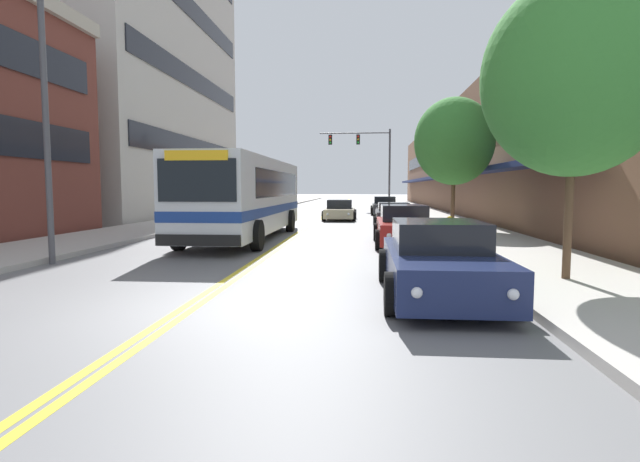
{
  "coord_description": "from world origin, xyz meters",
  "views": [
    {
      "loc": [
        2.92,
        -7.75,
        2.0
      ],
      "look_at": [
        0.15,
        23.12,
        -0.67
      ],
      "focal_mm": 28.0,
      "sensor_mm": 36.0,
      "label": 1
    }
  ],
  "objects": [
    {
      "name": "car_red_parked_right_end",
      "position": [
        4.29,
        9.89,
        0.65
      ],
      "size": [
        2.06,
        4.89,
        1.41
      ],
      "color": "maroon",
      "rests_on": "ground_plane"
    },
    {
      "name": "centre_line",
      "position": [
        0.0,
        37.0,
        0.0
      ],
      "size": [
        0.34,
        106.0,
        0.01
      ],
      "color": "yellow",
      "rests_on": "ground_plane"
    },
    {
      "name": "car_dark_grey_parked_right_far",
      "position": [
        4.41,
        30.33,
        0.63
      ],
      "size": [
        2.07,
        4.39,
        1.37
      ],
      "color": "#38383D",
      "rests_on": "ground_plane"
    },
    {
      "name": "car_charcoal_parked_right_mid",
      "position": [
        4.41,
        18.3,
        0.59
      ],
      "size": [
        2.05,
        4.38,
        1.25
      ],
      "color": "#232328",
      "rests_on": "ground_plane"
    },
    {
      "name": "street_tree_right_near",
      "position": [
        7.03,
        2.75,
        4.19
      ],
      "size": [
        3.59,
        3.59,
        6.01
      ],
      "color": "brown",
      "rests_on": "sidewalk_right"
    },
    {
      "name": "car_beige_moving_lead",
      "position": [
        1.35,
        23.65,
        0.58
      ],
      "size": [
        2.05,
        4.18,
        1.27
      ],
      "color": "#BCAD89",
      "rests_on": "ground_plane"
    },
    {
      "name": "storefront_row_right",
      "position": [
        13.5,
        37.0,
        4.25
      ],
      "size": [
        9.1,
        68.0,
        8.5
      ],
      "color": "brown",
      "rests_on": "ground_plane"
    },
    {
      "name": "ground_plane",
      "position": [
        0.0,
        37.0,
        0.0
      ],
      "size": [
        240.0,
        240.0,
        0.0
      ],
      "primitive_type": "plane",
      "color": "slate"
    },
    {
      "name": "car_champagne_parked_left_near",
      "position": [
        -4.41,
        31.92,
        0.67
      ],
      "size": [
        2.16,
        4.84,
        1.43
      ],
      "color": "beige",
      "rests_on": "ground_plane"
    },
    {
      "name": "fire_hydrant",
      "position": [
        5.95,
        10.39,
        0.58
      ],
      "size": [
        0.29,
        0.21,
        0.86
      ],
      "color": "yellow",
      "rests_on": "sidewalk_right"
    },
    {
      "name": "street_lamp_left_near",
      "position": [
        -5.02,
        4.62,
        5.26
      ],
      "size": [
        2.29,
        0.28,
        8.98
      ],
      "color": "#47474C",
      "rests_on": "ground_plane"
    },
    {
      "name": "traffic_signal_mast",
      "position": [
        3.08,
        39.58,
        5.33
      ],
      "size": [
        6.63,
        0.38,
        7.49
      ],
      "color": "#47474C",
      "rests_on": "ground_plane"
    },
    {
      "name": "city_bus",
      "position": [
        -1.77,
        11.83,
        1.76
      ],
      "size": [
        2.87,
        11.69,
        3.1
      ],
      "color": "silver",
      "rests_on": "ground_plane"
    },
    {
      "name": "sidewalk_left",
      "position": [
        -7.39,
        37.0,
        0.08
      ],
      "size": [
        3.77,
        106.0,
        0.15
      ],
      "color": "#B2ADA5",
      "rests_on": "ground_plane"
    },
    {
      "name": "sidewalk_right",
      "position": [
        7.39,
        37.0,
        0.08
      ],
      "size": [
        3.77,
        106.0,
        0.15
      ],
      "color": "#B2ADA5",
      "rests_on": "ground_plane"
    },
    {
      "name": "street_tree_right_mid",
      "position": [
        6.95,
        15.62,
        4.12
      ],
      "size": [
        3.6,
        3.6,
        5.95
      ],
      "color": "brown",
      "rests_on": "sidewalk_right"
    },
    {
      "name": "office_tower_left",
      "position": [
        -15.52,
        28.43,
        14.74
      ],
      "size": [
        12.08,
        23.12,
        29.47
      ],
      "color": "#BCB7AD",
      "rests_on": "ground_plane"
    },
    {
      "name": "car_navy_parked_right_foreground",
      "position": [
        4.29,
        1.52,
        0.65
      ],
      "size": [
        2.11,
        4.84,
        1.39
      ],
      "color": "#19234C",
      "rests_on": "ground_plane"
    }
  ]
}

